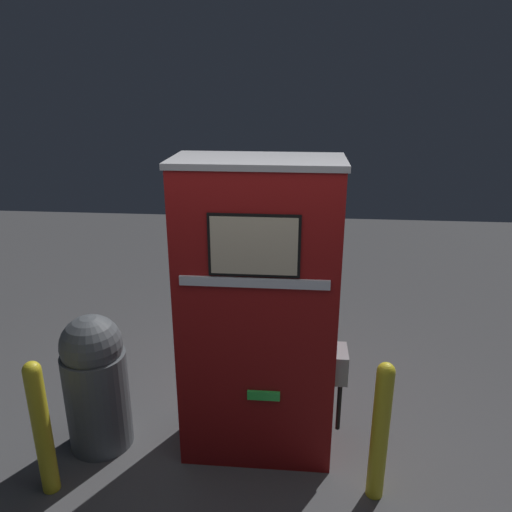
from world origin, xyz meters
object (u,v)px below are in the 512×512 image
object	(u,v)px
gas_pump	(258,315)
safety_bollard_far	(41,425)
trash_bin	(96,381)
safety_bollard	(380,429)

from	to	relation	value
gas_pump	safety_bollard_far	distance (m)	1.60
trash_bin	safety_bollard_far	distance (m)	0.52
gas_pump	safety_bollard_far	xyz separation A→B (m)	(-1.38, -0.58, -0.58)
gas_pump	trash_bin	bearing A→B (deg)	-175.91
safety_bollard_far	gas_pump	bearing A→B (deg)	22.76
safety_bollard	trash_bin	world-z (taller)	trash_bin
trash_bin	safety_bollard_far	xyz separation A→B (m)	(-0.17, -0.49, -0.02)
trash_bin	gas_pump	bearing A→B (deg)	4.09
safety_bollard	safety_bollard_far	world-z (taller)	safety_bollard
gas_pump	safety_bollard_far	size ratio (longest dim) A/B	2.20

